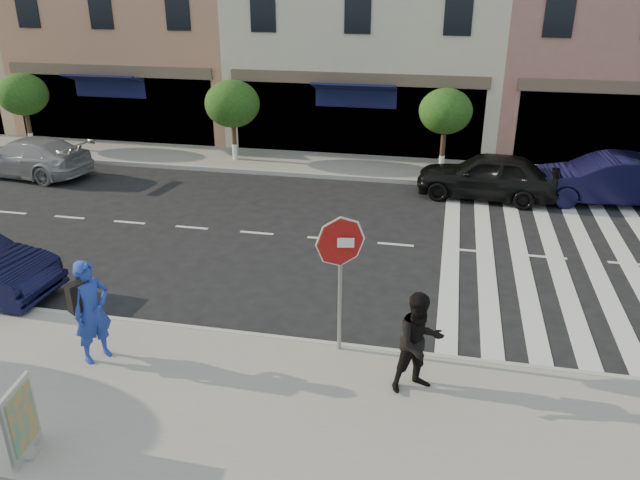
# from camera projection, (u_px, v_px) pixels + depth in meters

# --- Properties ---
(ground) EXTENTS (120.00, 120.00, 0.00)m
(ground) POSITION_uv_depth(u_px,v_px,m) (289.00, 307.00, 13.99)
(ground) COLOR black
(ground) RESTS_ON ground
(sidewalk_near) EXTENTS (60.00, 4.50, 0.15)m
(sidewalk_near) POSITION_uv_depth(u_px,v_px,m) (233.00, 409.00, 10.59)
(sidewalk_near) COLOR gray
(sidewalk_near) RESTS_ON ground
(sidewalk_far) EXTENTS (60.00, 3.00, 0.15)m
(sidewalk_far) POSITION_uv_depth(u_px,v_px,m) (361.00, 167.00, 23.85)
(sidewalk_far) COLOR gray
(sidewalk_far) RESTS_ON ground
(building_centre) EXTENTS (11.00, 9.00, 11.00)m
(building_centre) POSITION_uv_depth(u_px,v_px,m) (374.00, 8.00, 27.21)
(building_centre) COLOR beige
(building_centre) RESTS_ON ground
(street_tree_wa) EXTENTS (2.00, 2.00, 3.05)m
(street_tree_wa) POSITION_uv_depth(u_px,v_px,m) (23.00, 95.00, 25.45)
(street_tree_wa) COLOR #473323
(street_tree_wa) RESTS_ON sidewalk_far
(street_tree_wb) EXTENTS (2.10, 2.10, 3.06)m
(street_tree_wb) POSITION_uv_depth(u_px,v_px,m) (232.00, 104.00, 23.75)
(street_tree_wb) COLOR #473323
(street_tree_wb) RESTS_ON sidewalk_far
(street_tree_c) EXTENTS (1.90, 1.90, 3.04)m
(street_tree_c) POSITION_uv_depth(u_px,v_px,m) (446.00, 112.00, 22.20)
(street_tree_c) COLOR #473323
(street_tree_c) RESTS_ON sidewalk_far
(stop_sign) EXTENTS (0.96, 0.22, 2.77)m
(stop_sign) POSITION_uv_depth(u_px,v_px,m) (340.00, 256.00, 11.37)
(stop_sign) COLOR gray
(stop_sign) RESTS_ON sidewalk_near
(photographer) EXTENTS (0.78, 0.88, 2.01)m
(photographer) POSITION_uv_depth(u_px,v_px,m) (92.00, 311.00, 11.49)
(photographer) COLOR #22399D
(photographer) RESTS_ON sidewalk_near
(walker) EXTENTS (1.14, 1.07, 1.86)m
(walker) POSITION_uv_depth(u_px,v_px,m) (419.00, 343.00, 10.65)
(walker) COLOR black
(walker) RESTS_ON sidewalk_near
(poster_board) EXTENTS (0.32, 0.81, 1.24)m
(poster_board) POSITION_uv_depth(u_px,v_px,m) (22.00, 422.00, 9.25)
(poster_board) COLOR beige
(poster_board) RESTS_ON sidewalk_near
(car_far_left) EXTENTS (5.08, 2.58, 1.41)m
(car_far_left) POSITION_uv_depth(u_px,v_px,m) (28.00, 157.00, 22.81)
(car_far_left) COLOR #939398
(car_far_left) RESTS_ON ground
(car_far_mid) EXTENTS (4.69, 2.27, 1.54)m
(car_far_mid) POSITION_uv_depth(u_px,v_px,m) (487.00, 176.00, 20.49)
(car_far_mid) COLOR black
(car_far_mid) RESTS_ON ground
(car_far_right) EXTENTS (4.94, 2.15, 1.58)m
(car_far_right) POSITION_uv_depth(u_px,v_px,m) (606.00, 179.00, 20.05)
(car_far_right) COLOR black
(car_far_right) RESTS_ON ground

